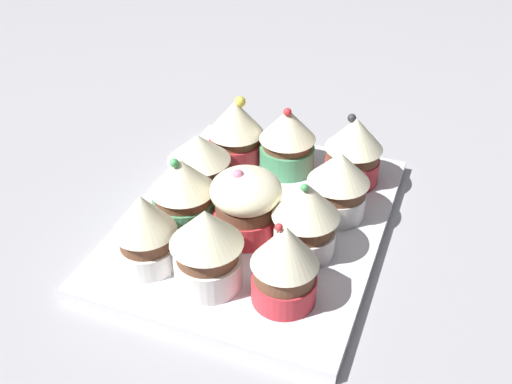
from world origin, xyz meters
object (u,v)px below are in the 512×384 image
at_px(cupcake_6, 207,247).
at_px(baking_tray, 256,222).
at_px(cupcake_0, 236,130).
at_px(cupcake_7, 354,149).
at_px(cupcake_10, 285,263).
at_px(cupcake_5, 245,203).
at_px(cupcake_4, 289,140).
at_px(cupcake_8, 338,183).
at_px(cupcake_3, 145,230).
at_px(cupcake_2, 183,191).
at_px(cupcake_9, 306,217).
at_px(cupcake_1, 199,162).

bearing_deg(cupcake_6, baking_tray, 177.00).
bearing_deg(baking_tray, cupcake_0, -147.26).
xyz_separation_m(cupcake_0, cupcake_6, (0.19, 0.05, 0.00)).
xyz_separation_m(cupcake_7, cupcake_10, (0.19, -0.01, 0.00)).
xyz_separation_m(cupcake_5, cupcake_7, (-0.12, 0.07, 0.00)).
distance_m(cupcake_4, cupcake_6, 0.19).
xyz_separation_m(cupcake_6, cupcake_7, (-0.19, 0.08, -0.00)).
distance_m(cupcake_7, cupcake_8, 0.06).
distance_m(baking_tray, cupcake_0, 0.12).
distance_m(baking_tray, cupcake_5, 0.05).
relative_size(baking_tray, cupcake_10, 3.92).
bearing_deg(cupcake_7, cupcake_3, -35.25).
distance_m(cupcake_2, cupcake_10, 0.14).
bearing_deg(cupcake_2, cupcake_7, 133.83).
relative_size(baking_tray, cupcake_8, 4.34).
bearing_deg(cupcake_2, cupcake_4, 153.17).
bearing_deg(cupcake_2, cupcake_10, 62.61).
bearing_deg(cupcake_5, cupcake_10, 41.92).
xyz_separation_m(cupcake_7, cupcake_9, (0.13, -0.01, 0.00)).
relative_size(cupcake_3, cupcake_6, 0.96).
relative_size(cupcake_5, cupcake_8, 1.00).
bearing_deg(baking_tray, cupcake_2, -63.34).
bearing_deg(cupcake_5, baking_tray, 177.53).
relative_size(cupcake_6, cupcake_9, 1.00).
height_order(baking_tray, cupcake_3, cupcake_3).
distance_m(cupcake_1, cupcake_5, 0.09).
bearing_deg(cupcake_1, baking_tray, 71.01).
xyz_separation_m(baking_tray, cupcake_9, (0.03, 0.06, 0.04)).
bearing_deg(cupcake_7, cupcake_5, -30.65).
bearing_deg(cupcake_6, cupcake_2, -140.32).
distance_m(cupcake_1, cupcake_4, 0.10).
bearing_deg(cupcake_5, cupcake_3, -42.12).
height_order(baking_tray, cupcake_0, cupcake_0).
xyz_separation_m(cupcake_5, cupcake_8, (-0.06, 0.07, 0.00)).
bearing_deg(cupcake_1, cupcake_9, 66.89).
distance_m(cupcake_0, cupcake_9, 0.17).
xyz_separation_m(baking_tray, cupcake_0, (-0.09, -0.06, 0.04)).
distance_m(cupcake_2, cupcake_9, 0.12).
bearing_deg(cupcake_9, cupcake_3, -62.15).
height_order(cupcake_6, cupcake_7, cupcake_7).
bearing_deg(cupcake_4, cupcake_8, 49.18).
height_order(cupcake_1, cupcake_9, cupcake_9).
bearing_deg(cupcake_5, cupcake_2, -84.89).
bearing_deg(cupcake_9, baking_tray, -117.81).
xyz_separation_m(baking_tray, cupcake_5, (0.03, -0.00, 0.04)).
height_order(cupcake_6, cupcake_9, same).
relative_size(cupcake_0, cupcake_5, 1.07).
bearing_deg(baking_tray, cupcake_1, -108.99).
bearing_deg(cupcake_10, cupcake_3, -89.11).
xyz_separation_m(baking_tray, cupcake_8, (-0.03, 0.07, 0.04)).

